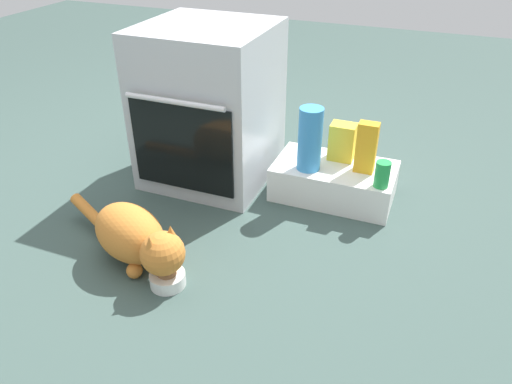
% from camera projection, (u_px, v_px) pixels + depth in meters
% --- Properties ---
extents(ground, '(8.00, 8.00, 0.00)m').
position_uv_depth(ground, '(178.00, 208.00, 2.30)').
color(ground, '#384C47').
extents(oven, '(0.59, 0.63, 0.77)m').
position_uv_depth(oven, '(210.00, 105.00, 2.39)').
color(oven, '#B7BABF').
rests_on(oven, ground).
extents(pantry_cabinet, '(0.57, 0.33, 0.17)m').
position_uv_depth(pantry_cabinet, '(334.00, 181.00, 2.36)').
color(pantry_cabinet, white).
rests_on(pantry_cabinet, ground).
extents(food_bowl, '(0.14, 0.14, 0.08)m').
position_uv_depth(food_bowl, '(168.00, 278.00, 1.84)').
color(food_bowl, white).
rests_on(food_bowl, ground).
extents(cat, '(0.70, 0.35, 0.24)m').
position_uv_depth(cat, '(135.00, 237.00, 1.90)').
color(cat, '#C6752D').
rests_on(cat, ground).
extents(soda_can, '(0.07, 0.07, 0.12)m').
position_uv_depth(soda_can, '(382.00, 174.00, 2.12)').
color(soda_can, green).
rests_on(soda_can, pantry_cabinet).
extents(water_bottle, '(0.11, 0.11, 0.30)m').
position_uv_depth(water_bottle, '(310.00, 139.00, 2.21)').
color(water_bottle, '#388CD1').
rests_on(water_bottle, pantry_cabinet).
extents(snack_bag, '(0.12, 0.09, 0.18)m').
position_uv_depth(snack_bag, '(342.00, 142.00, 2.33)').
color(snack_bag, yellow).
rests_on(snack_bag, pantry_cabinet).
extents(juice_carton, '(0.09, 0.06, 0.24)m').
position_uv_depth(juice_carton, '(366.00, 148.00, 2.21)').
color(juice_carton, orange).
rests_on(juice_carton, pantry_cabinet).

